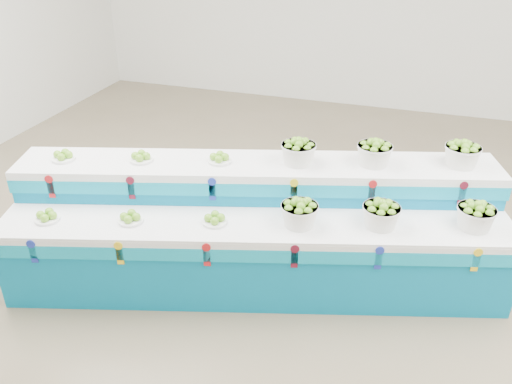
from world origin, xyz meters
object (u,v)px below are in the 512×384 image
display_stand (256,228)px  plate_upper_mid (141,156)px  basket_lower_left (299,213)px  basket_upper_right (462,154)px

display_stand → plate_upper_mid: bearing=165.5°
display_stand → basket_lower_left: 0.55m
display_stand → basket_lower_left: (0.42, -0.15, 0.32)m
display_stand → plate_upper_mid: size_ratio=20.37×
basket_lower_left → plate_upper_mid: (-1.47, 0.12, 0.24)m
basket_lower_left → basket_upper_right: bearing=36.8°
basket_upper_right → basket_lower_left: bearing=-143.2°
plate_upper_mid → basket_upper_right: 2.78m
display_stand → plate_upper_mid: plate_upper_mid is taller
plate_upper_mid → basket_upper_right: (2.67, 0.78, 0.06)m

